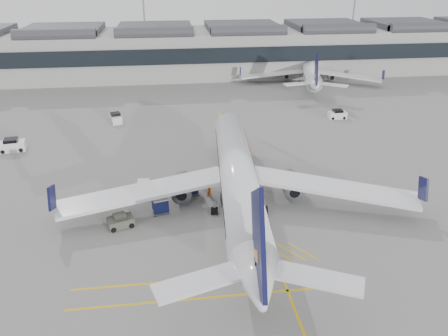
{
  "coord_description": "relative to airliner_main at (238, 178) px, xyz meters",
  "views": [
    {
      "loc": [
        0.61,
        -41.68,
        26.03
      ],
      "look_at": [
        6.62,
        4.97,
        4.0
      ],
      "focal_mm": 35.0,
      "sensor_mm": 36.0,
      "label": 1
    }
  ],
  "objects": [
    {
      "name": "baggage_cart_d",
      "position": [
        -11.18,
        4.63,
        -2.65
      ],
      "size": [
        1.67,
        1.43,
        1.63
      ],
      "rotation": [
        0.0,
        0.0,
        -0.1
      ],
      "color": "gray",
      "rests_on": "ground"
    },
    {
      "name": "safety_cone_nose",
      "position": [
        4.64,
        16.93,
        -3.3
      ],
      "size": [
        0.32,
        0.32,
        0.45
      ],
      "primitive_type": "cone",
      "color": "#F24C0A",
      "rests_on": "ground"
    },
    {
      "name": "terminal",
      "position": [
        -8.03,
        68.94,
        2.61
      ],
      "size": [
        200.0,
        20.45,
        12.4
      ],
      "color": "#9E9E99",
      "rests_on": "ground"
    },
    {
      "name": "baggage_cart_a",
      "position": [
        -1.21,
        0.15,
        -2.58
      ],
      "size": [
        1.73,
        1.44,
        1.77
      ],
      "rotation": [
        0.0,
        0.0,
        0.04
      ],
      "color": "gray",
      "rests_on": "ground"
    },
    {
      "name": "service_van_left",
      "position": [
        -31.73,
        20.84,
        -2.64
      ],
      "size": [
        4.11,
        2.52,
        1.98
      ],
      "rotation": [
        0.0,
        0.0,
        0.16
      ],
      "color": "silver",
      "rests_on": "ground"
    },
    {
      "name": "service_van_right",
      "position": [
        23.34,
        29.38,
        -2.78
      ],
      "size": [
        3.27,
        1.66,
        1.67
      ],
      "rotation": [
        0.0,
        0.0,
        -0.01
      ],
      "color": "silver",
      "rests_on": "ground"
    },
    {
      "name": "ramp_agent_a",
      "position": [
        -3.85,
        4.85,
        -2.57
      ],
      "size": [
        0.82,
        0.81,
        1.91
      ],
      "primitive_type": "imported",
      "rotation": [
        0.0,
        0.0,
        0.74
      ],
      "color": "orange",
      "rests_on": "ground"
    },
    {
      "name": "safety_cone_engine",
      "position": [
        6.81,
        1.95,
        -3.25
      ],
      "size": [
        0.4,
        0.4,
        0.56
      ],
      "primitive_type": "cone",
      "color": "#F24C0A",
      "rests_on": "ground"
    },
    {
      "name": "airliner_far",
      "position": [
        26.27,
        56.19,
        -0.64
      ],
      "size": [
        32.93,
        36.38,
        9.83
      ],
      "rotation": [
        0.0,
        0.0,
        -0.23
      ],
      "color": "white",
      "rests_on": "ground"
    },
    {
      "name": "service_van_mid",
      "position": [
        -17.24,
        32.41,
        -2.73
      ],
      "size": [
        2.6,
        3.81,
        1.78
      ],
      "rotation": [
        0.0,
        0.0,
        1.84
      ],
      "color": "silver",
      "rests_on": "ground"
    },
    {
      "name": "belt_loader",
      "position": [
        0.5,
        6.12,
        -2.9
      ],
      "size": [
        5.27,
        2.02,
        2.13
      ],
      "rotation": [
        0.0,
        0.0,
        0.06
      ],
      "color": "beige",
      "rests_on": "ground"
    },
    {
      "name": "baggage_cart_c",
      "position": [
        -5.19,
        3.44,
        -2.65
      ],
      "size": [
        1.57,
        1.3,
        1.63
      ],
      "rotation": [
        0.0,
        0.0,
        0.02
      ],
      "color": "gray",
      "rests_on": "ground"
    },
    {
      "name": "airliner_main",
      "position": [
        0.0,
        0.0,
        0.0
      ],
      "size": [
        41.19,
        45.14,
        12.0
      ],
      "rotation": [
        0.0,
        0.0,
        -0.08
      ],
      "color": "white",
      "rests_on": "ground"
    },
    {
      "name": "apron_markings",
      "position": [
        1.97,
        7.02,
        -3.52
      ],
      "size": [
        0.25,
        60.0,
        0.01
      ],
      "primitive_type": "cube",
      "color": "gold",
      "rests_on": "ground"
    },
    {
      "name": "baggage_cart_b",
      "position": [
        -9.12,
        -0.65,
        -2.5
      ],
      "size": [
        2.13,
        1.9,
        1.91
      ],
      "rotation": [
        0.0,
        0.0,
        0.25
      ],
      "color": "gray",
      "rests_on": "ground"
    },
    {
      "name": "ramp_agent_b",
      "position": [
        -3.26,
        2.77,
        -2.7
      ],
      "size": [
        1.02,
        0.99,
        1.66
      ],
      "primitive_type": "imported",
      "rotation": [
        0.0,
        0.0,
        3.8
      ],
      "color": "orange",
      "rests_on": "ground"
    },
    {
      "name": "light_masts",
      "position": [
        -9.69,
        83.02,
        10.97
      ],
      "size": [
        113.0,
        0.6,
        25.45
      ],
      "color": "slate",
      "rests_on": "ground"
    },
    {
      "name": "pushback_tug",
      "position": [
        -13.41,
        -3.1,
        -2.85
      ],
      "size": [
        3.1,
        2.43,
        1.52
      ],
      "rotation": [
        0.0,
        0.0,
        0.33
      ],
      "color": "#4E5144",
      "rests_on": "ground"
    },
    {
      "name": "ground",
      "position": [
        -8.03,
        -2.98,
        -3.53
      ],
      "size": [
        220.0,
        220.0,
        0.0
      ],
      "primitive_type": "plane",
      "color": "gray",
      "rests_on": "ground"
    }
  ]
}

